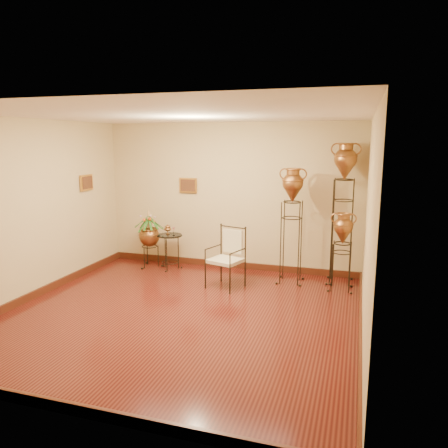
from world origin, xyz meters
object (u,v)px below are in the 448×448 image
(armchair, at_px, (225,258))
(side_table, at_px, (170,251))
(amphora_mid, at_px, (292,225))
(planter_urn, at_px, (149,234))
(amphora_tall, at_px, (343,212))

(armchair, bearing_deg, side_table, 169.22)
(side_table, bearing_deg, amphora_mid, -2.61)
(planter_urn, height_order, armchair, planter_urn)
(planter_urn, relative_size, side_table, 1.38)
(amphora_tall, distance_m, armchair, 2.16)
(armchair, bearing_deg, amphora_mid, 49.09)
(armchair, relative_size, side_table, 1.19)
(amphora_mid, relative_size, planter_urn, 1.70)
(side_table, bearing_deg, armchair, -28.34)
(planter_urn, bearing_deg, side_table, -5.19)
(amphora_mid, distance_m, armchair, 1.29)
(amphora_tall, height_order, planter_urn, amphora_tall)
(amphora_tall, distance_m, planter_urn, 3.69)
(amphora_mid, distance_m, side_table, 2.45)
(amphora_mid, relative_size, armchair, 1.97)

